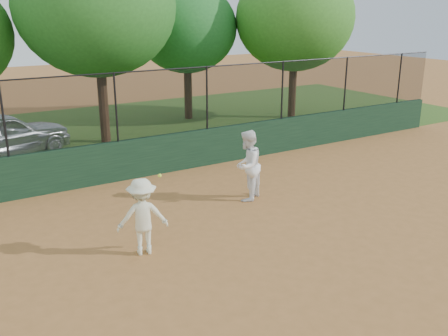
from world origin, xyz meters
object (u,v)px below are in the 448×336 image
tree_2 (96,6)px  parked_car (2,135)px  player_main (143,217)px  player_second (247,166)px  tree_4 (295,18)px  tree_3 (187,28)px

tree_2 → parked_car: bearing=-179.4°
parked_car → tree_2: bearing=-104.9°
parked_car → player_main: size_ratio=2.60×
player_second → tree_4: tree_4 is taller
player_second → player_main: 3.85m
player_main → tree_3: size_ratio=0.29×
parked_car → tree_2: (3.65, 0.04, 4.20)m
player_second → player_main: bearing=-12.5°
tree_2 → tree_3: (4.73, 2.19, -0.91)m
parked_car → tree_4: size_ratio=0.66×
tree_2 → tree_3: tree_2 is taller
tree_2 → tree_4: (8.94, -0.18, -0.46)m
parked_car → tree_2: 5.56m
parked_car → tree_3: bearing=-90.6°
player_main → tree_4: (11.29, 9.11, 3.69)m
player_second → tree_4: size_ratio=0.28×
tree_4 → tree_3: bearing=150.7°
parked_car → tree_4: bearing=-106.1°
player_main → tree_4: tree_4 is taller
parked_car → tree_4: tree_4 is taller
player_main → parked_car: bearing=98.0°
parked_car → player_second: player_second is taller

